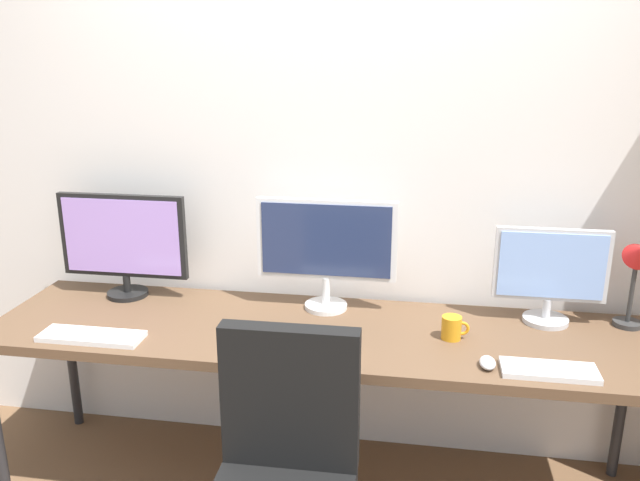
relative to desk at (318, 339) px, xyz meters
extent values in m
cube|color=silver|center=(0.00, 0.42, 0.61)|extent=(5.03, 0.10, 2.60)
cube|color=brown|center=(0.00, 0.00, 0.03)|extent=(2.63, 0.68, 0.04)
cylinder|color=#262628|center=(-1.27, 0.29, -0.34)|extent=(0.04, 0.04, 0.70)
cylinder|color=#262628|center=(1.27, 0.29, -0.34)|extent=(0.04, 0.04, 0.70)
cube|color=black|center=(0.00, -0.54, 0.06)|extent=(0.44, 0.08, 0.48)
cylinder|color=black|center=(-0.90, 0.21, 0.06)|extent=(0.18, 0.18, 0.02)
cylinder|color=black|center=(-0.90, 0.21, 0.10)|extent=(0.03, 0.03, 0.07)
cube|color=black|center=(-0.90, 0.21, 0.32)|extent=(0.57, 0.03, 0.37)
cube|color=#B28CE5|center=(-0.90, 0.20, 0.32)|extent=(0.53, 0.01, 0.33)
cylinder|color=silver|center=(0.00, 0.21, 0.06)|extent=(0.18, 0.18, 0.02)
cylinder|color=silver|center=(0.00, 0.21, 0.12)|extent=(0.03, 0.03, 0.12)
cube|color=silver|center=(0.00, 0.21, 0.35)|extent=(0.59, 0.03, 0.34)
cube|color=navy|center=(0.00, 0.20, 0.35)|extent=(0.54, 0.01, 0.30)
cylinder|color=silver|center=(0.90, 0.21, 0.06)|extent=(0.18, 0.18, 0.02)
cylinder|color=silver|center=(0.90, 0.21, 0.10)|extent=(0.03, 0.03, 0.08)
cube|color=silver|center=(0.90, 0.21, 0.29)|extent=(0.44, 0.03, 0.29)
cube|color=#8CB2F2|center=(0.90, 0.20, 0.29)|extent=(0.41, 0.01, 0.27)
cylinder|color=#333333|center=(1.22, 0.22, 0.06)|extent=(0.11, 0.11, 0.02)
cylinder|color=#333333|center=(1.22, 0.22, 0.22)|extent=(0.02, 0.02, 0.30)
cube|color=silver|center=(-0.84, -0.23, 0.06)|extent=(0.40, 0.13, 0.02)
cube|color=silver|center=(0.00, -0.23, 0.06)|extent=(0.37, 0.13, 0.02)
cube|color=silver|center=(0.84, -0.23, 0.06)|extent=(0.32, 0.13, 0.02)
ellipsoid|color=silver|center=(0.64, -0.22, 0.06)|extent=(0.06, 0.10, 0.03)
ellipsoid|color=#38383D|center=(-0.24, -0.16, 0.06)|extent=(0.06, 0.10, 0.03)
cylinder|color=orange|center=(0.52, -0.01, 0.09)|extent=(0.08, 0.08, 0.09)
torus|color=orange|center=(0.56, -0.01, 0.09)|extent=(0.06, 0.01, 0.06)
camera|label=1|loc=(0.38, -2.29, 1.12)|focal=35.97mm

